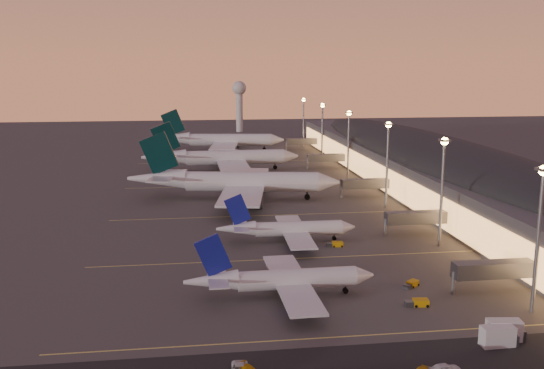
% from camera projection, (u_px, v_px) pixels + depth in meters
% --- Properties ---
extents(ground, '(700.00, 700.00, 0.00)m').
position_uv_depth(ground, '(290.00, 252.00, 139.24)').
color(ground, '#403E3B').
extents(airliner_narrow_south, '(35.52, 31.62, 12.73)m').
position_uv_depth(airliner_narrow_south, '(281.00, 280.00, 111.49)').
color(airliner_narrow_south, silver).
rests_on(airliner_narrow_south, ground).
extents(airliner_narrow_north, '(34.02, 30.31, 12.18)m').
position_uv_depth(airliner_narrow_north, '(287.00, 229.00, 146.76)').
color(airliner_narrow_north, silver).
rests_on(airliner_narrow_north, ground).
extents(airliner_wide_near, '(67.92, 62.63, 21.78)m').
position_uv_depth(airliner_wide_near, '(234.00, 182.00, 193.33)').
color(airliner_wide_near, silver).
rests_on(airliner_wide_near, ground).
extents(airliner_wide_mid, '(63.68, 57.79, 20.43)m').
position_uv_depth(airliner_wide_mid, '(222.00, 158.00, 246.11)').
color(airliner_wide_mid, silver).
rests_on(airliner_wide_mid, ground).
extents(airliner_wide_far, '(65.72, 60.41, 21.04)m').
position_uv_depth(airliner_wide_far, '(219.00, 140.00, 303.68)').
color(airliner_wide_far, silver).
rests_on(airliner_wide_far, ground).
extents(terminal_building, '(56.35, 255.00, 17.46)m').
position_uv_depth(terminal_building, '(427.00, 161.00, 216.18)').
color(terminal_building, '#47484B').
rests_on(terminal_building, ground).
extents(light_masts, '(2.20, 217.20, 25.90)m').
position_uv_depth(light_masts, '(364.00, 140.00, 203.82)').
color(light_masts, gray).
rests_on(light_masts, ground).
extents(radar_tower, '(9.00, 9.00, 32.50)m').
position_uv_depth(radar_tower, '(239.00, 98.00, 389.15)').
color(radar_tower, silver).
rests_on(radar_tower, ground).
extents(lane_markings, '(90.00, 180.36, 0.00)m').
position_uv_depth(lane_markings, '(268.00, 211.00, 178.13)').
color(lane_markings, '#D8C659').
rests_on(lane_markings, ground).
extents(baggage_tug_a, '(4.32, 2.14, 1.24)m').
position_uv_depth(baggage_tug_a, '(418.00, 303.00, 107.86)').
color(baggage_tug_a, '#C9900A').
rests_on(baggage_tug_a, ground).
extents(baggage_tug_b, '(3.81, 3.44, 1.11)m').
position_uv_depth(baggage_tug_b, '(411.00, 284.00, 117.18)').
color(baggage_tug_b, '#C9900A').
rests_on(baggage_tug_b, ground).
extents(baggage_tug_c, '(3.99, 1.93, 1.16)m').
position_uv_depth(baggage_tug_c, '(335.00, 244.00, 143.34)').
color(baggage_tug_c, '#C9900A').
rests_on(baggage_tug_c, ground).
extents(catering_truck_a, '(6.01, 2.95, 3.25)m').
position_uv_depth(catering_truck_a, '(506.00, 331.00, 94.32)').
color(catering_truck_a, silver).
rests_on(catering_truck_a, ground).
extents(catering_truck_b, '(5.67, 2.37, 3.15)m').
position_uv_depth(catering_truck_b, '(499.00, 337.00, 92.33)').
color(catering_truck_b, silver).
rests_on(catering_truck_b, ground).
extents(service_van_e, '(4.91, 2.55, 1.60)m').
position_uv_depth(service_van_e, '(445.00, 369.00, 83.82)').
color(service_van_e, silver).
rests_on(service_van_e, ground).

